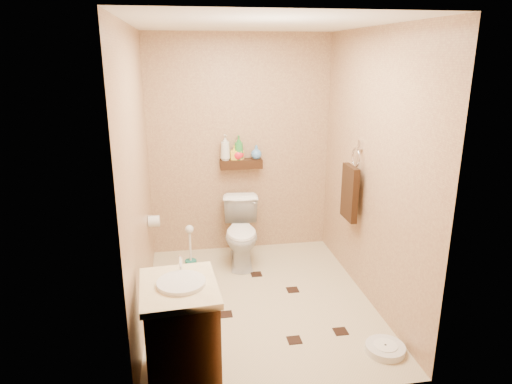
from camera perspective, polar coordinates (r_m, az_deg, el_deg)
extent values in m
plane|color=#CAB393|center=(4.31, 0.40, -13.46)|extent=(2.50, 2.50, 0.00)
cube|color=tan|center=(5.05, -2.01, 5.73)|extent=(2.00, 0.04, 2.40)
cube|color=tan|center=(2.68, 5.04, -4.58)|extent=(2.00, 0.04, 2.40)
cube|color=tan|center=(3.81, -14.56, 1.46)|extent=(0.04, 2.50, 2.40)
cube|color=tan|center=(4.13, 14.25, 2.67)|extent=(0.04, 2.50, 2.40)
cube|color=white|center=(3.72, 0.48, 20.31)|extent=(2.00, 2.50, 0.02)
cube|color=#331D0E|center=(5.01, -1.87, 3.53)|extent=(0.46, 0.14, 0.10)
cube|color=black|center=(4.12, -3.78, -15.00)|extent=(0.11, 0.11, 0.01)
cube|color=black|center=(4.50, 4.60, -12.09)|extent=(0.11, 0.11, 0.01)
cube|color=black|center=(3.81, 4.81, -17.96)|extent=(0.11, 0.11, 0.01)
cube|color=black|center=(4.74, -8.17, -10.59)|extent=(0.11, 0.11, 0.01)
cube|color=black|center=(3.96, 10.52, -16.75)|extent=(0.11, 0.11, 0.01)
cube|color=black|center=(4.77, 0.04, -10.24)|extent=(0.11, 0.11, 0.01)
imported|color=white|center=(4.89, -1.80, -5.11)|extent=(0.45, 0.71, 0.69)
cube|color=brown|center=(3.27, -9.30, -17.39)|extent=(0.50, 0.60, 0.69)
cube|color=beige|center=(3.08, -9.63, -11.72)|extent=(0.54, 0.64, 0.04)
cylinder|color=white|center=(3.07, -9.32, -11.27)|extent=(0.32, 0.32, 0.04)
cylinder|color=silver|center=(3.22, -9.40, -8.74)|extent=(0.03, 0.03, 0.11)
cylinder|color=silver|center=(3.80, 15.85, -18.31)|extent=(0.40, 0.40, 0.05)
cylinder|color=white|center=(3.78, 15.88, -17.94)|extent=(0.18, 0.18, 0.01)
cylinder|color=#1B6F61|center=(4.85, -8.13, -9.14)|extent=(0.12, 0.12, 0.13)
cylinder|color=silver|center=(4.75, -8.24, -6.56)|extent=(0.02, 0.02, 0.37)
sphere|color=silver|center=(4.68, -8.33, -4.62)|extent=(0.09, 0.09, 0.09)
cube|color=silver|center=(4.31, 12.93, 5.80)|extent=(0.03, 0.06, 0.08)
torus|color=silver|center=(4.32, 12.40, 4.24)|extent=(0.02, 0.19, 0.19)
cube|color=#311B0E|center=(4.39, 11.63, -0.10)|extent=(0.06, 0.30, 0.52)
cylinder|color=silver|center=(4.60, -12.64, -3.58)|extent=(0.11, 0.11, 0.11)
cylinder|color=silver|center=(4.58, -13.18, -2.90)|extent=(0.04, 0.02, 0.02)
imported|color=silver|center=(4.95, -3.88, 5.58)|extent=(0.13, 0.13, 0.28)
imported|color=yellow|center=(4.97, -2.74, 4.94)|extent=(0.09, 0.08, 0.16)
imported|color=red|center=(4.98, -2.24, 4.94)|extent=(0.13, 0.13, 0.15)
imported|color=#2D8836|center=(4.97, -2.16, 5.56)|extent=(0.11, 0.11, 0.26)
imported|color=#FBB653|center=(4.98, -1.99, 4.90)|extent=(0.09, 0.09, 0.15)
imported|color=#5088C9|center=(5.01, 0.04, 5.01)|extent=(0.15, 0.15, 0.15)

